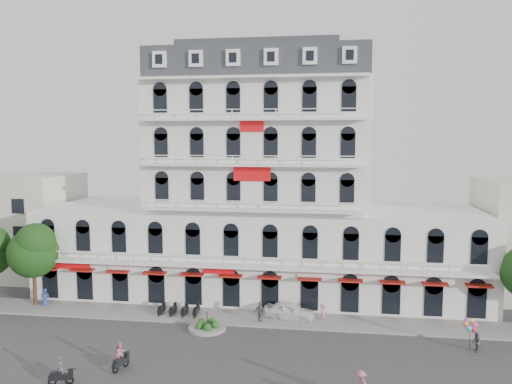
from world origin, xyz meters
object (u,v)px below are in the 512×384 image
at_px(rider_west, 61,373).
at_px(balloon_vendor, 474,334).
at_px(rider_southwest, 121,356).
at_px(parked_car, 290,311).

bearing_deg(rider_west, balloon_vendor, 2.21).
bearing_deg(rider_southwest, parked_car, -26.43).
bearing_deg(rider_southwest, rider_west, 147.71).
distance_m(parked_car, balloon_vendor, 15.27).
height_order(parked_car, balloon_vendor, balloon_vendor).
bearing_deg(balloon_vendor, parked_car, 161.63).
xyz_separation_m(rider_southwest, balloon_vendor, (25.55, 6.82, 0.29)).
bearing_deg(rider_west, parked_car, 29.19).
xyz_separation_m(parked_car, balloon_vendor, (14.49, -4.81, 0.53)).
height_order(rider_west, balloon_vendor, balloon_vendor).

